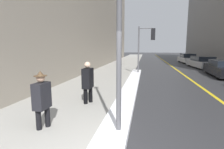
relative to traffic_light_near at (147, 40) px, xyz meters
The scene contains 10 objects.
sidewalk_slab 5.55m from the traffic_light_near, 129.28° to the left, with size 4.00×80.00×0.01m.
road_centre_stripe 5.49m from the traffic_light_near, 51.70° to the left, with size 0.16×80.00×0.00m.
snow_bank_curb 6.05m from the traffic_light_near, 98.80° to the right, with size 0.73×13.98×0.19m.
building_facade_left 12.65m from the traffic_light_near, 132.68° to the left, with size 6.00×36.00×14.22m.
traffic_light_near is the anchor object (origin of this frame).
pedestrian_in_glasses 10.80m from the traffic_light_near, 105.00° to the right, with size 0.33×0.48×1.56m.
pedestrian_nearside 8.48m from the traffic_light_near, 105.89° to the right, with size 0.32×0.74×1.62m.
parked_car_black 6.12m from the traffic_light_near, ahead, with size 2.07×4.79×1.23m.
parked_car_silver 8.80m from the traffic_light_near, 46.03° to the left, with size 2.23×4.98×1.24m.
parked_car_white 14.02m from the traffic_light_near, 65.19° to the left, with size 1.98×4.47×1.34m.
Camera 1 is at (0.94, -3.00, 2.14)m, focal length 28.00 mm.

